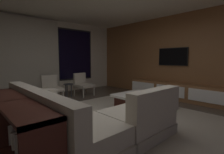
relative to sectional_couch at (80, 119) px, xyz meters
name	(u,v)px	position (x,y,z in m)	size (l,w,h in m)	color
floor	(112,121)	(0.86, 0.19, -0.29)	(9.20, 9.20, 0.00)	#473D33
back_wall_with_window	(41,57)	(0.80, 3.80, 1.05)	(6.60, 0.30, 2.70)	beige
media_wall	(182,57)	(3.92, 0.19, 1.06)	(0.12, 7.80, 2.70)	brown
area_rug	(127,118)	(1.21, 0.09, -0.28)	(3.20, 3.80, 0.01)	gray
sectional_couch	(80,119)	(0.00, 0.00, 0.00)	(1.98, 2.50, 0.82)	#A49C8C
coffee_table	(141,101)	(2.04, 0.32, -0.10)	(1.16, 1.16, 0.36)	#431E17
book_stack_on_coffee_table	(143,92)	(2.19, 0.41, 0.10)	(0.27, 0.23, 0.05)	#3D4891
accent_chair_near_window	(82,83)	(1.80, 2.72, 0.14)	(0.60, 0.61, 0.78)	#B2ADA0
accent_chair_by_curtain	(51,86)	(0.67, 2.73, 0.14)	(0.57, 0.59, 0.78)	#B2ADA0
side_stool	(68,86)	(1.26, 2.75, 0.08)	(0.32, 0.32, 0.46)	#333338
media_console	(174,91)	(3.63, 0.24, -0.04)	(0.46, 3.10, 0.52)	brown
mounted_tv	(173,57)	(3.81, 0.44, 1.06)	(0.05, 1.00, 0.58)	black
console_table_behind_couch	(15,124)	(-0.91, 0.13, 0.13)	(0.40, 2.10, 0.74)	#431E17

